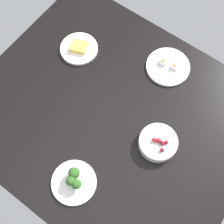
{
  "coord_description": "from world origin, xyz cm",
  "views": [
    {
      "loc": [
        32.4,
        -44.28,
        139.0
      ],
      "look_at": [
        0.0,
        0.0,
        6.0
      ],
      "focal_mm": 49.74,
      "sensor_mm": 36.0,
      "label": 1
    }
  ],
  "objects_px": {
    "plate_broccoli": "(74,181)",
    "plate_eggs": "(168,66)",
    "plate_cheese": "(79,48)",
    "bowl_berries": "(158,143)"
  },
  "relations": [
    {
      "from": "plate_eggs",
      "to": "plate_broccoli",
      "type": "relative_size",
      "value": 1.12
    },
    {
      "from": "plate_broccoli",
      "to": "plate_cheese",
      "type": "xyz_separation_m",
      "value": [
        -0.4,
        0.54,
        -0.01
      ]
    },
    {
      "from": "plate_eggs",
      "to": "plate_broccoli",
      "type": "distance_m",
      "value": 0.72
    },
    {
      "from": "plate_broccoli",
      "to": "plate_cheese",
      "type": "relative_size",
      "value": 1.01
    },
    {
      "from": "plate_eggs",
      "to": "plate_broccoli",
      "type": "bearing_deg",
      "value": -91.58
    },
    {
      "from": "plate_eggs",
      "to": "plate_cheese",
      "type": "distance_m",
      "value": 0.46
    },
    {
      "from": "bowl_berries",
      "to": "plate_cheese",
      "type": "xyz_separation_m",
      "value": [
        -0.6,
        0.19,
        -0.01
      ]
    },
    {
      "from": "plate_broccoli",
      "to": "plate_eggs",
      "type": "bearing_deg",
      "value": 88.42
    },
    {
      "from": "bowl_berries",
      "to": "plate_broccoli",
      "type": "bearing_deg",
      "value": -119.15
    },
    {
      "from": "plate_broccoli",
      "to": "plate_cheese",
      "type": "distance_m",
      "value": 0.67
    }
  ]
}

